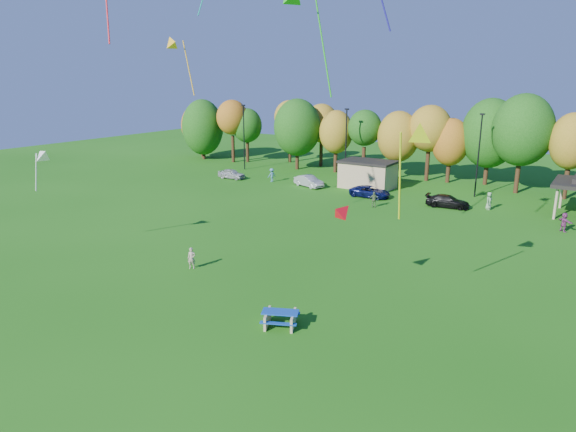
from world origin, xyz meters
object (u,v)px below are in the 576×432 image
Objects in this scene: kite_flyer at (192,258)px; car_c at (370,192)px; car_d at (448,201)px; picnic_table at (280,317)px; car_a at (232,174)px; car_b at (309,181)px.

car_c is (1.40, 26.75, -0.13)m from kite_flyer.
kite_flyer is 0.35× the size of car_d.
car_a reaches higher than picnic_table.
car_b is 8.58m from car_c.
car_c is at bearing 56.00° from kite_flyer.
car_d is (0.02, 30.61, 0.14)m from picnic_table.
picnic_table is 1.62× the size of kite_flyer.
car_b is at bearing 80.42° from car_d.
car_d is (28.03, 0.05, 0.00)m from car_a.
car_c is at bearing -78.36° from car_b.
car_a is 28.03m from car_d.
car_b is 0.96× the size of car_d.
picnic_table is at bearing 173.84° from car_d.
car_a and car_d have the same top height.
picnic_table is 41.46m from car_a.
car_a is at bearing 93.07° from kite_flyer.
kite_flyer is 0.41× the size of car_a.
car_a is 0.82× the size of car_c.
kite_flyer is 28.79m from car_b.
car_c is (8.50, -1.15, -0.06)m from car_b.
car_d is at bearing 38.80° from kite_flyer.
car_b is at bearing 73.27° from kite_flyer.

